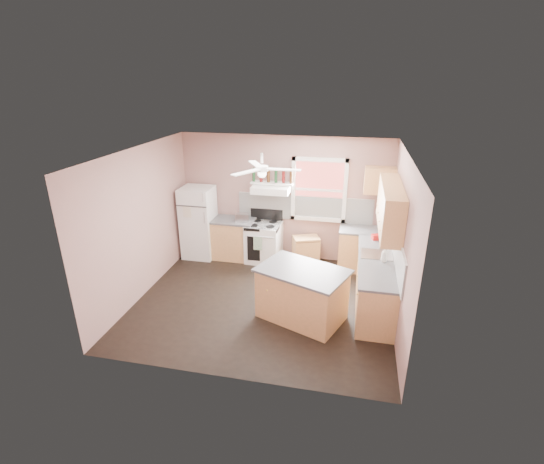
% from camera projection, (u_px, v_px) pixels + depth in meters
% --- Properties ---
extents(floor, '(4.50, 4.50, 0.00)m').
position_uv_depth(floor, '(263.00, 301.00, 7.18)').
color(floor, black).
rests_on(floor, ground).
extents(ceiling, '(4.50, 4.50, 0.00)m').
position_uv_depth(ceiling, '(262.00, 153.00, 6.18)').
color(ceiling, white).
rests_on(ceiling, ground).
extents(wall_back, '(4.50, 0.05, 2.70)m').
position_uv_depth(wall_back, '(284.00, 198.00, 8.52)').
color(wall_back, '#8F6861').
rests_on(wall_back, ground).
extents(wall_right, '(0.05, 4.00, 2.70)m').
position_uv_depth(wall_right, '(402.00, 244.00, 6.24)').
color(wall_right, '#8F6861').
rests_on(wall_right, ground).
extents(wall_left, '(0.05, 4.00, 2.70)m').
position_uv_depth(wall_left, '(140.00, 223.00, 7.12)').
color(wall_left, '#8F6861').
rests_on(wall_left, ground).
extents(backsplash_back, '(2.90, 0.03, 0.55)m').
position_uv_depth(backsplash_back, '(304.00, 208.00, 8.46)').
color(backsplash_back, white).
rests_on(backsplash_back, wall_back).
extents(backsplash_right, '(0.03, 2.60, 0.55)m').
position_uv_depth(backsplash_right, '(397.00, 246.00, 6.58)').
color(backsplash_right, white).
rests_on(backsplash_right, wall_right).
extents(window_view, '(1.00, 0.02, 1.20)m').
position_uv_depth(window_view, '(319.00, 190.00, 8.24)').
color(window_view, maroon).
rests_on(window_view, wall_back).
extents(window_frame, '(1.16, 0.07, 1.36)m').
position_uv_depth(window_frame, '(319.00, 190.00, 8.22)').
color(window_frame, white).
rests_on(window_frame, wall_back).
extents(refrigerator, '(0.68, 0.66, 1.59)m').
position_uv_depth(refrigerator, '(199.00, 222.00, 8.72)').
color(refrigerator, white).
rests_on(refrigerator, floor).
extents(base_cabinet_left, '(0.90, 0.60, 0.86)m').
position_uv_depth(base_cabinet_left, '(234.00, 239.00, 8.77)').
color(base_cabinet_left, '#B18249').
rests_on(base_cabinet_left, floor).
extents(counter_left, '(0.92, 0.62, 0.04)m').
position_uv_depth(counter_left, '(234.00, 220.00, 8.60)').
color(counter_left, '#49494C').
rests_on(counter_left, base_cabinet_left).
extents(toaster, '(0.30, 0.19, 0.18)m').
position_uv_depth(toaster, '(242.00, 218.00, 8.45)').
color(toaster, silver).
rests_on(toaster, counter_left).
extents(stove, '(0.75, 0.68, 0.86)m').
position_uv_depth(stove, '(264.00, 242.00, 8.61)').
color(stove, white).
rests_on(stove, floor).
extents(range_hood, '(0.78, 0.50, 0.14)m').
position_uv_depth(range_hood, '(271.00, 189.00, 8.21)').
color(range_hood, white).
rests_on(range_hood, wall_back).
extents(bottle_shelf, '(0.90, 0.26, 0.03)m').
position_uv_depth(bottle_shelf, '(272.00, 183.00, 8.28)').
color(bottle_shelf, white).
rests_on(bottle_shelf, range_hood).
extents(cart, '(0.64, 0.53, 0.54)m').
position_uv_depth(cart, '(306.00, 251.00, 8.56)').
color(cart, '#B18249').
rests_on(cart, floor).
extents(base_cabinet_corner, '(1.00, 0.60, 0.86)m').
position_uv_depth(base_cabinet_corner, '(363.00, 250.00, 8.23)').
color(base_cabinet_corner, '#B18249').
rests_on(base_cabinet_corner, floor).
extents(base_cabinet_right, '(0.60, 2.20, 0.86)m').
position_uv_depth(base_cabinet_right, '(375.00, 283.00, 6.92)').
color(base_cabinet_right, '#B18249').
rests_on(base_cabinet_right, floor).
extents(counter_corner, '(1.02, 0.62, 0.04)m').
position_uv_depth(counter_corner, '(365.00, 230.00, 8.06)').
color(counter_corner, '#49494C').
rests_on(counter_corner, base_cabinet_corner).
extents(counter_right, '(0.62, 2.22, 0.04)m').
position_uv_depth(counter_right, '(377.00, 260.00, 6.75)').
color(counter_right, '#49494C').
rests_on(counter_right, base_cabinet_right).
extents(sink, '(0.55, 0.45, 0.03)m').
position_uv_depth(sink, '(376.00, 255.00, 6.93)').
color(sink, silver).
rests_on(sink, counter_right).
extents(faucet, '(0.03, 0.03, 0.14)m').
position_uv_depth(faucet, '(386.00, 252.00, 6.87)').
color(faucet, silver).
rests_on(faucet, sink).
extents(upper_cabinet_right, '(0.33, 1.80, 0.76)m').
position_uv_depth(upper_cabinet_right, '(390.00, 207.00, 6.57)').
color(upper_cabinet_right, '#B18249').
rests_on(upper_cabinet_right, wall_right).
extents(upper_cabinet_corner, '(0.60, 0.33, 0.52)m').
position_uv_depth(upper_cabinet_corner, '(380.00, 181.00, 7.76)').
color(upper_cabinet_corner, '#B18249').
rests_on(upper_cabinet_corner, wall_back).
extents(paper_towel, '(0.26, 0.12, 0.12)m').
position_uv_depth(paper_towel, '(383.00, 212.00, 8.00)').
color(paper_towel, white).
rests_on(paper_towel, wall_back).
extents(island, '(1.55, 1.28, 0.86)m').
position_uv_depth(island, '(302.00, 295.00, 6.55)').
color(island, '#B18249').
rests_on(island, floor).
extents(island_top, '(1.65, 1.38, 0.04)m').
position_uv_depth(island_top, '(303.00, 271.00, 6.39)').
color(island_top, '#49494C').
rests_on(island_top, island).
extents(ceiling_fan_hub, '(0.20, 0.20, 0.08)m').
position_uv_depth(ceiling_fan_hub, '(262.00, 169.00, 6.27)').
color(ceiling_fan_hub, white).
rests_on(ceiling_fan_hub, ceiling).
extents(soap_bottle, '(0.12, 0.12, 0.26)m').
position_uv_depth(soap_bottle, '(384.00, 255.00, 6.61)').
color(soap_bottle, silver).
rests_on(soap_bottle, counter_right).
extents(red_caddy, '(0.21, 0.18, 0.10)m').
position_uv_depth(red_caddy, '(377.00, 237.00, 7.54)').
color(red_caddy, '#A9100E').
rests_on(red_caddy, counter_right).
extents(wine_bottles, '(0.86, 0.06, 0.31)m').
position_uv_depth(wine_bottles, '(273.00, 176.00, 8.22)').
color(wine_bottles, '#143819').
rests_on(wine_bottles, bottle_shelf).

